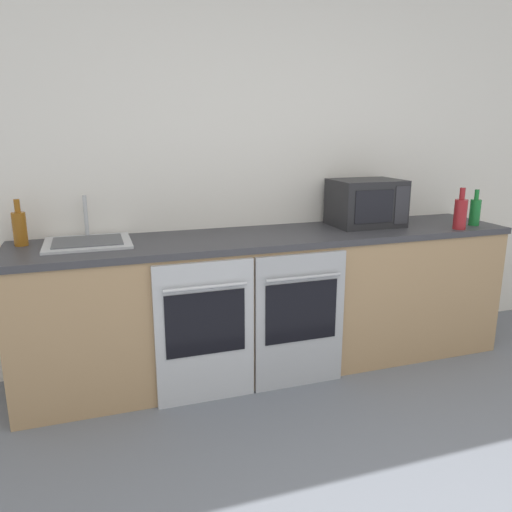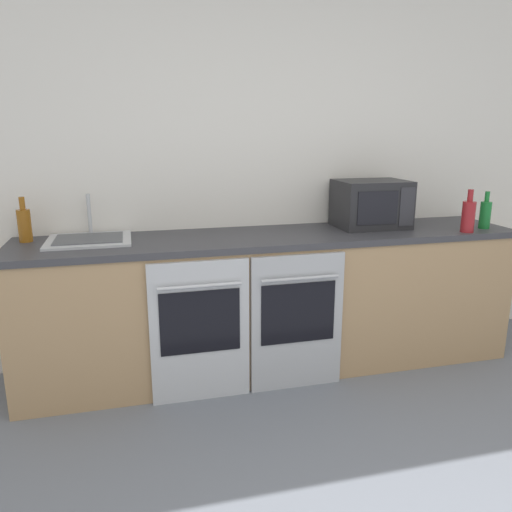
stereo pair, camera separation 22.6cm
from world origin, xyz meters
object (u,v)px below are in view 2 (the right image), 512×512
(oven_left, at_px, (200,331))
(oven_right, at_px, (297,322))
(microwave, at_px, (371,204))
(bottle_red, at_px, (468,215))
(bottle_green, at_px, (485,214))
(bottle_amber, at_px, (24,224))
(sink, at_px, (89,239))

(oven_left, relative_size, oven_right, 1.00)
(microwave, xyz_separation_m, bottle_red, (0.53, -0.32, -0.05))
(bottle_red, xyz_separation_m, bottle_green, (0.19, 0.08, -0.01))
(oven_left, height_order, bottle_green, bottle_green)
(microwave, bearing_deg, bottle_amber, 177.99)
(microwave, height_order, bottle_amber, microwave)
(sink, bearing_deg, bottle_green, -5.29)
(bottle_green, bearing_deg, oven_left, -175.04)
(oven_left, relative_size, sink, 1.74)
(sink, bearing_deg, bottle_amber, 168.23)
(microwave, relative_size, sink, 0.96)
(oven_left, relative_size, bottle_red, 3.05)
(oven_left, relative_size, bottle_green, 3.39)
(bottle_red, distance_m, bottle_green, 0.21)
(microwave, bearing_deg, oven_right, -148.16)
(microwave, bearing_deg, bottle_red, -30.83)
(microwave, distance_m, bottle_green, 0.76)
(bottle_green, distance_m, sink, 2.57)
(bottle_green, bearing_deg, bottle_amber, 173.90)
(bottle_red, bearing_deg, oven_right, -175.73)
(microwave, distance_m, bottle_amber, 2.20)
(bottle_red, distance_m, bottle_amber, 2.76)
(bottle_red, bearing_deg, oven_left, -177.14)
(oven_left, distance_m, microwave, 1.45)
(oven_right, bearing_deg, bottle_amber, 162.64)
(sink, bearing_deg, oven_left, -34.37)
(oven_left, height_order, microwave, microwave)
(bottle_red, xyz_separation_m, bottle_amber, (-2.73, 0.39, -0.00))
(oven_right, bearing_deg, bottle_red, 4.27)
(oven_left, distance_m, sink, 0.87)
(oven_right, height_order, bottle_green, bottle_green)
(oven_right, height_order, bottle_red, bottle_red)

